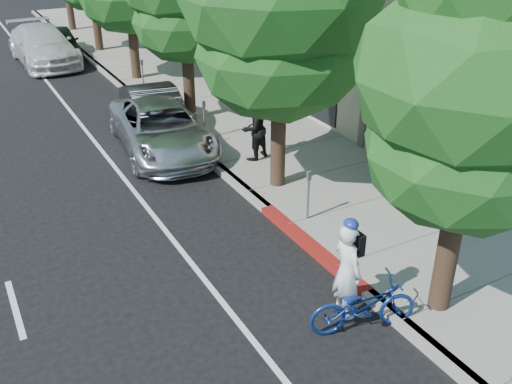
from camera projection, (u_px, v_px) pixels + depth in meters
ground at (337, 271)px, 12.13m from camera, size 120.00×120.00×0.00m
sidewalk at (252, 131)px, 19.32m from camera, size 4.60×56.00×0.15m
curb at (190, 143)px, 18.33m from camera, size 0.30×56.00×0.15m
curb_red_segment at (311, 246)px, 12.88m from camera, size 0.32×4.00×0.15m
street_tree_0 at (479, 82)px, 8.91m from camera, size 4.07×4.07×7.19m
cyclist at (347, 270)px, 10.48m from camera, size 0.48×0.71×1.94m
bicycle at (363, 306)px, 10.27m from camera, size 2.13×1.24×1.06m
silver_suv at (162, 128)px, 17.63m from camera, size 3.08×5.68×1.51m
dark_sedan at (156, 112)px, 18.97m from camera, size 2.06×4.73×1.51m
white_pickup at (43, 45)px, 27.22m from camera, size 2.67×6.13×1.75m
dark_suv_far at (60, 42)px, 28.54m from camera, size 2.11×4.39×1.45m
pedestrian at (254, 128)px, 16.66m from camera, size 1.11×0.99×1.91m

